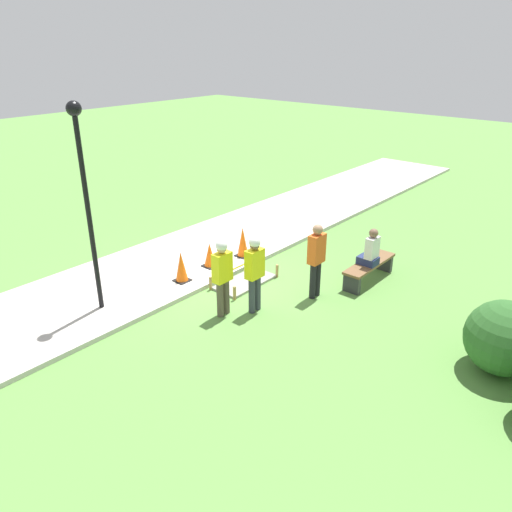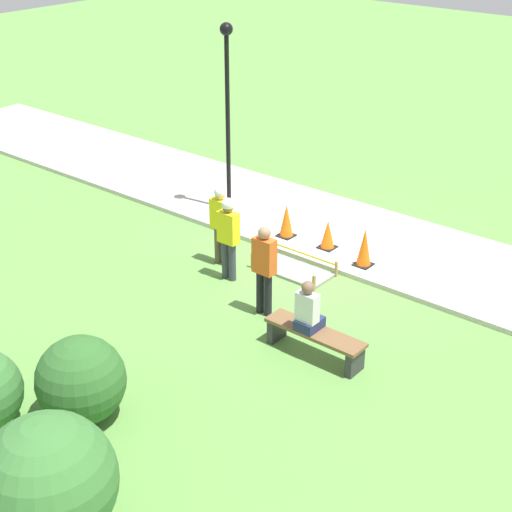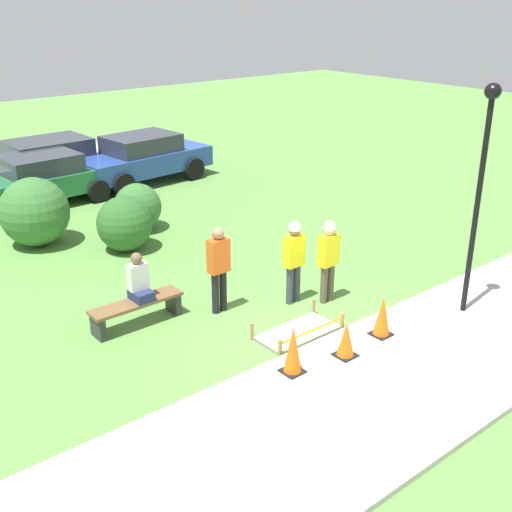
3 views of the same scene
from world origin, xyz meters
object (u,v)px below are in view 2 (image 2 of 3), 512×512
at_px(park_bench, 315,338).
at_px(lamppost_near, 227,92).
at_px(traffic_cone_sidewalk_edge, 286,221).
at_px(worker_assistant, 228,232).
at_px(worker_supervisor, 221,219).
at_px(traffic_cone_far_patch, 328,234).
at_px(traffic_cone_near_patch, 364,247).
at_px(bystander_in_orange_shirt, 264,265).
at_px(person_seated_on_bench, 308,311).

bearing_deg(park_bench, lamppost_near, -35.76).
distance_m(traffic_cone_sidewalk_edge, worker_assistant, 2.15).
xyz_separation_m(park_bench, worker_supervisor, (3.37, -1.52, 0.65)).
height_order(worker_supervisor, worker_assistant, worker_assistant).
bearing_deg(lamppost_near, traffic_cone_far_patch, 174.62).
relative_size(traffic_cone_near_patch, bystander_in_orange_shirt, 0.46).
xyz_separation_m(traffic_cone_far_patch, bystander_in_orange_shirt, (-0.54, 2.75, 0.56)).
relative_size(park_bench, worker_assistant, 1.04).
height_order(worker_assistant, lamppost_near, lamppost_near).
bearing_deg(lamppost_near, bystander_in_orange_shirt, 138.81).
bearing_deg(traffic_cone_sidewalk_edge, person_seated_on_bench, 131.79).
xyz_separation_m(worker_supervisor, lamppost_near, (1.57, -2.04, 1.83)).
height_order(traffic_cone_near_patch, person_seated_on_bench, person_seated_on_bench).
bearing_deg(worker_assistant, traffic_cone_far_patch, -110.58).
relative_size(worker_supervisor, worker_assistant, 1.00).
height_order(worker_supervisor, bystander_in_orange_shirt, bystander_in_orange_shirt).
relative_size(traffic_cone_near_patch, worker_assistant, 0.47).
height_order(traffic_cone_near_patch, traffic_cone_far_patch, traffic_cone_near_patch).
relative_size(traffic_cone_sidewalk_edge, worker_supervisor, 0.44).
height_order(traffic_cone_sidewalk_edge, worker_assistant, worker_assistant).
distance_m(traffic_cone_near_patch, worker_supervisor, 2.87).
height_order(traffic_cone_near_patch, bystander_in_orange_shirt, bystander_in_orange_shirt).
xyz_separation_m(park_bench, lamppost_near, (4.94, -3.56, 2.47)).
bearing_deg(traffic_cone_far_patch, lamppost_near, -5.38).
height_order(traffic_cone_far_patch, worker_assistant, worker_assistant).
relative_size(traffic_cone_sidewalk_edge, person_seated_on_bench, 0.82).
xyz_separation_m(person_seated_on_bench, lamppost_near, (4.83, -3.61, 1.99)).
relative_size(person_seated_on_bench, worker_assistant, 0.53).
height_order(traffic_cone_far_patch, worker_supervisor, worker_supervisor).
distance_m(worker_supervisor, lamppost_near, 3.16).
xyz_separation_m(person_seated_on_bench, worker_supervisor, (3.25, -1.57, 0.16)).
xyz_separation_m(traffic_cone_sidewalk_edge, bystander_in_orange_shirt, (-1.54, 2.67, 0.50)).
relative_size(traffic_cone_near_patch, traffic_cone_sidewalk_edge, 1.08).
bearing_deg(worker_supervisor, bystander_in_orange_shirt, 152.39).
bearing_deg(traffic_cone_sidewalk_edge, traffic_cone_near_patch, 176.93).
xyz_separation_m(worker_assistant, bystander_in_orange_shirt, (-1.35, 0.60, -0.03)).
bearing_deg(bystander_in_orange_shirt, person_seated_on_bench, 157.04).
xyz_separation_m(traffic_cone_far_patch, lamppost_near, (2.93, -0.28, 2.41)).
distance_m(worker_assistant, lamppost_near, 3.70).
bearing_deg(person_seated_on_bench, traffic_cone_sidewalk_edge, -48.21).
distance_m(traffic_cone_near_patch, park_bench, 3.25).
xyz_separation_m(traffic_cone_far_patch, worker_assistant, (0.81, 2.16, 0.59)).
bearing_deg(worker_supervisor, lamppost_near, -52.39).
xyz_separation_m(traffic_cone_near_patch, bystander_in_orange_shirt, (0.46, 2.56, 0.47)).
bearing_deg(park_bench, traffic_cone_far_patch, -58.46).
distance_m(person_seated_on_bench, worker_supervisor, 3.61).
xyz_separation_m(traffic_cone_near_patch, lamppost_near, (3.92, -0.47, 2.32)).
relative_size(bystander_in_orange_shirt, lamppost_near, 0.41).
bearing_deg(worker_assistant, park_bench, 158.29).
bearing_deg(traffic_cone_far_patch, traffic_cone_near_patch, 169.00).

